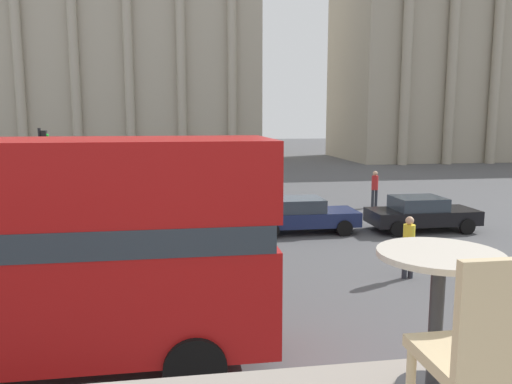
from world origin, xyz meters
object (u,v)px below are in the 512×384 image
cafe_dining_table (438,290)px  traffic_light_near (178,193)px  pedestrian_black (204,231)px  pedestrian_olive (160,193)px  pedestrian_yellow (409,243)px  pedestrian_red (375,186)px  plaza_building_right (495,54)px  car_black (421,213)px  cafe_chair_0 (487,355)px  plaza_building_left (109,54)px  car_navy (301,214)px  traffic_light_mid (43,162)px

cafe_dining_table → traffic_light_near: cafe_dining_table is taller
pedestrian_black → pedestrian_olive: size_ratio=1.03×
pedestrian_yellow → cafe_dining_table: bearing=54.2°
pedestrian_black → pedestrian_red: bearing=-92.3°
plaza_building_right → traffic_light_near: size_ratio=9.46×
car_black → pedestrian_yellow: (-3.17, -5.47, 0.31)m
cafe_chair_0 → pedestrian_red: 23.42m
plaza_building_left → car_navy: size_ratio=7.61×
plaza_building_left → car_black: size_ratio=7.61×
plaza_building_left → pedestrian_red: size_ratio=17.61×
cafe_chair_0 → pedestrian_red: (8.49, 21.68, -2.52)m
traffic_light_mid → pedestrian_olive: 5.10m
plaza_building_left → pedestrian_yellow: bearing=-73.1°
cafe_dining_table → pedestrian_yellow: 11.80m
plaza_building_right → traffic_light_mid: size_ratio=8.59×
cafe_chair_0 → pedestrian_red: cafe_chair_0 is taller
traffic_light_mid → car_navy: size_ratio=0.95×
pedestrian_olive → cafe_dining_table: bearing=76.2°
cafe_chair_0 → traffic_light_near: cafe_chair_0 is taller
cafe_dining_table → pedestrian_olive: bearing=95.7°
plaza_building_left → traffic_light_mid: 35.54m
pedestrian_black → pedestrian_yellow: pedestrian_black is taller
cafe_chair_0 → pedestrian_olive: bearing=101.3°
car_black → pedestrian_black: (-8.70, -3.31, 0.35)m
pedestrian_red → car_black: bearing=48.0°
plaza_building_right → pedestrian_red: plaza_building_right is taller
cafe_chair_0 → pedestrian_red: bearing=74.7°
traffic_light_near → pedestrian_yellow: 6.49m
cafe_chair_0 → plaza_building_right: bearing=62.3°
cafe_dining_table → car_navy: bearing=78.1°
cafe_chair_0 → plaza_building_left: 55.70m
cafe_dining_table → cafe_chair_0: size_ratio=0.80×
cafe_chair_0 → car_black: cafe_chair_0 is taller
car_navy → pedestrian_yellow: 6.14m
traffic_light_mid → car_black: bearing=-13.7°
cafe_dining_table → car_navy: cafe_dining_table is taller
pedestrian_olive → pedestrian_red: bearing=162.5°
traffic_light_near → car_black: bearing=24.9°
cafe_chair_0 → car_navy: size_ratio=0.22×
plaza_building_right → pedestrian_yellow: (-28.15, -38.62, -10.27)m
cafe_chair_0 → car_black: size_ratio=0.22×
car_black → pedestrian_black: 9.31m
car_black → pedestrian_olive: 11.32m
pedestrian_red → cafe_chair_0: bearing=28.7°
cafe_dining_table → traffic_light_mid: (-6.77, 19.49, -0.99)m
car_navy → plaza_building_right: bearing=8.9°
traffic_light_mid → pedestrian_yellow: size_ratio=2.29×
cafe_dining_table → pedestrian_black: cafe_dining_table is taller
car_black → pedestrian_red: size_ratio=2.32×
traffic_light_mid → pedestrian_red: traffic_light_mid is taller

